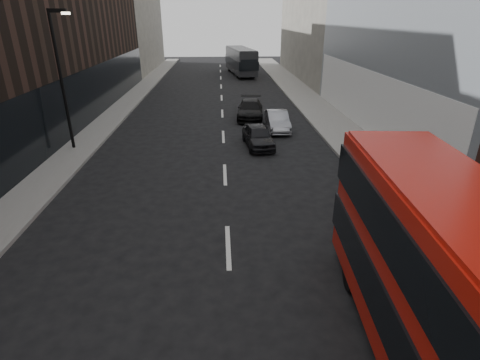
{
  "coord_description": "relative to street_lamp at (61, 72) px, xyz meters",
  "views": [
    {
      "loc": [
        -0.16,
        -2.16,
        6.8
      ],
      "look_at": [
        0.36,
        7.63,
        2.5
      ],
      "focal_mm": 28.0,
      "sensor_mm": 36.0,
      "label": 1
    }
  ],
  "objects": [
    {
      "name": "sidewalk_right",
      "position": [
        15.72,
        7.0,
        -4.11
      ],
      "size": [
        3.0,
        80.0,
        0.15
      ],
      "primitive_type": "cube",
      "color": "slate",
      "rests_on": "ground"
    },
    {
      "name": "sidewalk_left",
      "position": [
        0.22,
        7.0,
        -4.11
      ],
      "size": [
        2.0,
        80.0,
        0.15
      ],
      "primitive_type": "cube",
      "color": "slate",
      "rests_on": "ground"
    },
    {
      "name": "building_left_mid",
      "position": [
        -3.28,
        12.0,
        2.82
      ],
      "size": [
        5.0,
        24.0,
        14.0
      ],
      "primitive_type": "cube",
      "color": "black",
      "rests_on": "ground"
    },
    {
      "name": "building_left_far",
      "position": [
        -3.28,
        34.0,
        2.32
      ],
      "size": [
        5.0,
        20.0,
        13.0
      ],
      "primitive_type": "cube",
      "color": "#68645B",
      "rests_on": "ground"
    },
    {
      "name": "street_lamp",
      "position": [
        0.0,
        0.0,
        0.0
      ],
      "size": [
        1.06,
        0.22,
        7.0
      ],
      "color": "black",
      "rests_on": "sidewalk_left"
    },
    {
      "name": "red_bus",
      "position": [
        12.2,
        -15.35,
        -1.97
      ],
      "size": [
        3.06,
        9.98,
        3.98
      ],
      "rotation": [
        0.0,
        0.0,
        -0.07
      ],
      "color": "#B9160B",
      "rests_on": "ground"
    },
    {
      "name": "grey_bus",
      "position": [
        10.78,
        28.75,
        -2.47
      ],
      "size": [
        3.68,
        10.07,
        3.2
      ],
      "rotation": [
        0.0,
        0.0,
        0.14
      ],
      "color": "black",
      "rests_on": "ground"
    },
    {
      "name": "car_a",
      "position": [
        10.17,
        0.05,
        -3.57
      ],
      "size": [
        1.81,
        3.72,
        1.22
      ],
      "primitive_type": "imported",
      "rotation": [
        0.0,
        0.0,
        0.1
      ],
      "color": "black",
      "rests_on": "ground"
    },
    {
      "name": "car_b",
      "position": [
        11.74,
        3.33,
        -3.57
      ],
      "size": [
        1.33,
        3.73,
        1.23
      ],
      "primitive_type": "imported",
      "rotation": [
        0.0,
        0.0,
        -0.01
      ],
      "color": "#92939A",
      "rests_on": "ground"
    },
    {
      "name": "car_c",
      "position": [
        10.23,
        6.51,
        -3.54
      ],
      "size": [
        2.22,
        4.58,
        1.29
      ],
      "primitive_type": "imported",
      "rotation": [
        0.0,
        0.0,
        -0.1
      ],
      "color": "black",
      "rests_on": "ground"
    }
  ]
}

